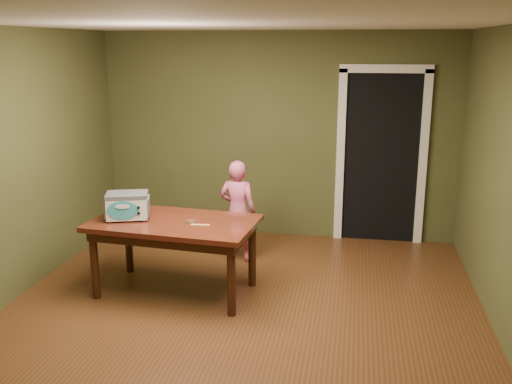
# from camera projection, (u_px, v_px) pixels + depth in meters

# --- Properties ---
(floor) EXTENTS (5.00, 5.00, 0.00)m
(floor) POSITION_uv_depth(u_px,v_px,m) (238.00, 320.00, 5.18)
(floor) COLOR #553418
(floor) RESTS_ON ground
(room_shell) EXTENTS (4.52, 5.02, 2.61)m
(room_shell) POSITION_uv_depth(u_px,v_px,m) (237.00, 134.00, 4.75)
(room_shell) COLOR #494C28
(room_shell) RESTS_ON ground
(doorway) EXTENTS (1.10, 0.66, 2.25)m
(doorway) POSITION_uv_depth(u_px,v_px,m) (380.00, 154.00, 7.34)
(doorway) COLOR black
(doorway) RESTS_ON ground
(dining_table) EXTENTS (1.68, 1.04, 0.75)m
(dining_table) POSITION_uv_depth(u_px,v_px,m) (174.00, 230.00, 5.62)
(dining_table) COLOR #3C190D
(dining_table) RESTS_ON floor
(toy_oven) EXTENTS (0.49, 0.39, 0.26)m
(toy_oven) POSITION_uv_depth(u_px,v_px,m) (127.00, 205.00, 5.63)
(toy_oven) COLOR #4C4F54
(toy_oven) RESTS_ON dining_table
(baking_pan) EXTENTS (0.10, 0.10, 0.02)m
(baking_pan) POSITION_uv_depth(u_px,v_px,m) (191.00, 221.00, 5.54)
(baking_pan) COLOR silver
(baking_pan) RESTS_ON dining_table
(spatula) EXTENTS (0.18, 0.04, 0.01)m
(spatula) POSITION_uv_depth(u_px,v_px,m) (200.00, 225.00, 5.46)
(spatula) COLOR #F2CF69
(spatula) RESTS_ON dining_table
(child) EXTENTS (0.46, 0.33, 1.18)m
(child) POSITION_uv_depth(u_px,v_px,m) (238.00, 211.00, 6.50)
(child) COLOR #DF5C86
(child) RESTS_ON floor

